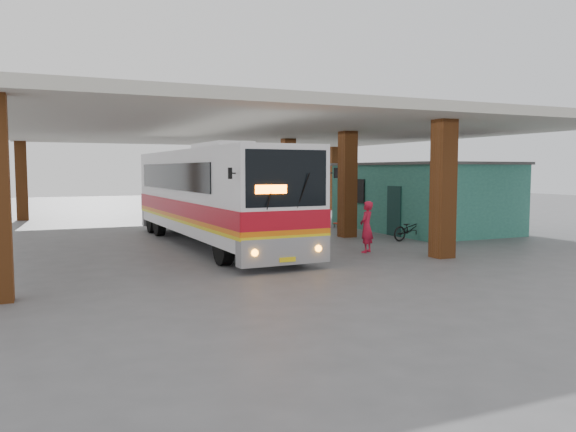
# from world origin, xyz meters

# --- Properties ---
(ground) EXTENTS (90.00, 90.00, 0.00)m
(ground) POSITION_xyz_m (0.00, 0.00, 0.00)
(ground) COLOR #515154
(ground) RESTS_ON ground
(brick_columns) EXTENTS (20.10, 21.60, 4.35)m
(brick_columns) POSITION_xyz_m (1.43, 5.00, 2.17)
(brick_columns) COLOR brown
(brick_columns) RESTS_ON ground
(canopy_roof) EXTENTS (21.00, 23.00, 0.30)m
(canopy_roof) POSITION_xyz_m (0.50, 6.50, 4.50)
(canopy_roof) COLOR beige
(canopy_roof) RESTS_ON brick_columns
(shop_building) EXTENTS (5.20, 8.20, 3.11)m
(shop_building) POSITION_xyz_m (7.49, 4.00, 1.56)
(shop_building) COLOR #2C6E60
(shop_building) RESTS_ON ground
(coach_bus) EXTENTS (3.09, 12.87, 3.72)m
(coach_bus) POSITION_xyz_m (-2.79, 2.85, 1.85)
(coach_bus) COLOR white
(coach_bus) RESTS_ON ground
(motorcycle) EXTENTS (1.82, 0.86, 0.92)m
(motorcycle) POSITION_xyz_m (4.70, 0.97, 0.46)
(motorcycle) COLOR black
(motorcycle) RESTS_ON ground
(pedestrian) EXTENTS (0.75, 0.71, 1.73)m
(pedestrian) POSITION_xyz_m (1.38, -1.10, 0.87)
(pedestrian) COLOR red
(pedestrian) RESTS_ON ground
(red_chair) EXTENTS (0.40, 0.40, 0.74)m
(red_chair) POSITION_xyz_m (4.56, 6.35, 0.34)
(red_chair) COLOR red
(red_chair) RESTS_ON ground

